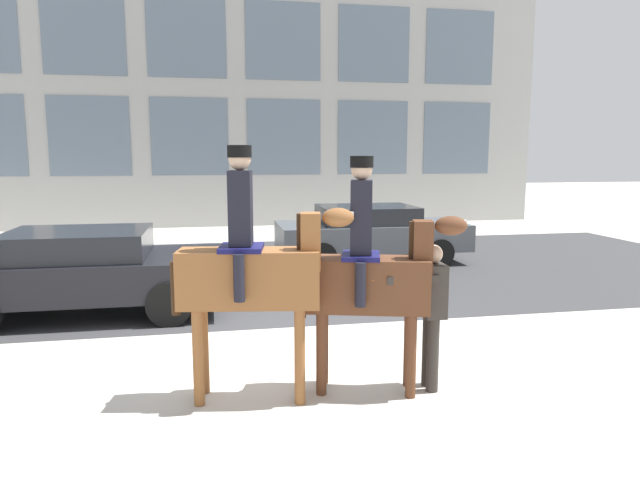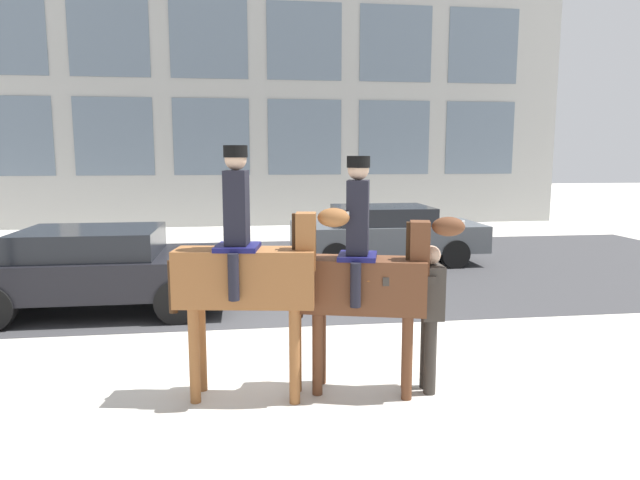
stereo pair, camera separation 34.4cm
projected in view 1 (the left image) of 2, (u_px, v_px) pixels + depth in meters
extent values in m
plane|color=beige|center=(286.00, 339.00, 7.91)|extent=(80.00, 80.00, 0.00)
cube|color=#38383A|center=(258.00, 271.00, 12.52)|extent=(22.29, 8.50, 0.01)
cube|color=slate|center=(90.00, 136.00, 19.00)|extent=(2.62, 0.02, 2.63)
cube|color=slate|center=(190.00, 137.00, 19.60)|extent=(2.62, 0.02, 2.63)
cube|color=slate|center=(284.00, 137.00, 20.21)|extent=(2.62, 0.02, 2.63)
cube|color=slate|center=(373.00, 138.00, 20.81)|extent=(2.62, 0.02, 2.63)
cube|color=slate|center=(457.00, 138.00, 21.42)|extent=(2.62, 0.02, 2.63)
cube|color=slate|center=(83.00, 33.00, 18.51)|extent=(2.62, 0.02, 2.63)
cube|color=slate|center=(187.00, 37.00, 19.11)|extent=(2.62, 0.02, 2.63)
cube|color=slate|center=(283.00, 41.00, 19.72)|extent=(2.62, 0.02, 2.63)
cube|color=slate|center=(374.00, 44.00, 20.33)|extent=(2.62, 0.02, 2.63)
cube|color=slate|center=(460.00, 47.00, 20.93)|extent=(2.62, 0.02, 2.63)
cube|color=brown|center=(249.00, 278.00, 5.79)|extent=(1.47, 0.66, 0.58)
cylinder|color=brown|center=(300.00, 347.00, 6.08)|extent=(0.11, 0.11, 1.00)
cylinder|color=brown|center=(300.00, 357.00, 5.77)|extent=(0.11, 0.11, 1.00)
cylinder|color=brown|center=(203.00, 348.00, 6.05)|extent=(0.11, 0.11, 1.00)
cylinder|color=brown|center=(198.00, 358.00, 5.74)|extent=(0.11, 0.11, 1.00)
cube|color=brown|center=(310.00, 241.00, 5.76)|extent=(0.24, 0.27, 0.58)
cube|color=#382314|center=(299.00, 239.00, 5.75)|extent=(0.05, 0.08, 0.52)
ellipsoid|color=brown|center=(338.00, 217.00, 5.73)|extent=(0.35, 0.25, 0.19)
cube|color=silver|center=(348.00, 215.00, 5.73)|extent=(0.12, 0.07, 0.08)
cylinder|color=#382314|center=(175.00, 288.00, 5.79)|extent=(0.09, 0.09, 0.55)
cube|color=#14144C|center=(241.00, 248.00, 5.74)|extent=(0.50, 0.54, 0.05)
cube|color=black|center=(241.00, 208.00, 5.69)|extent=(0.27, 0.35, 0.75)
sphere|color=#D1A889|center=(240.00, 159.00, 5.61)|extent=(0.22, 0.22, 0.22)
cylinder|color=black|center=(239.00, 151.00, 5.60)|extent=(0.24, 0.24, 0.12)
cylinder|color=black|center=(245.00, 267.00, 6.05)|extent=(0.11, 0.11, 0.47)
cylinder|color=black|center=(239.00, 278.00, 5.52)|extent=(0.11, 0.11, 0.47)
cube|color=#59331E|center=(367.00, 284.00, 6.02)|extent=(1.37, 0.77, 0.57)
cylinder|color=#59331E|center=(409.00, 347.00, 6.24)|extent=(0.11, 0.11, 0.89)
cylinder|color=#59331E|center=(411.00, 356.00, 5.94)|extent=(0.11, 0.11, 0.89)
cylinder|color=#59331E|center=(323.00, 345.00, 6.31)|extent=(0.11, 0.11, 0.89)
cylinder|color=#59331E|center=(321.00, 354.00, 6.01)|extent=(0.11, 0.11, 0.89)
cube|color=#59331E|center=(422.00, 249.00, 5.92)|extent=(0.26, 0.29, 0.60)
cube|color=#382314|center=(411.00, 247.00, 5.92)|extent=(0.06, 0.09, 0.54)
ellipsoid|color=#59331E|center=(451.00, 226.00, 5.86)|extent=(0.37, 0.28, 0.20)
cube|color=silver|center=(461.00, 224.00, 5.85)|extent=(0.13, 0.08, 0.08)
cylinder|color=#382314|center=(302.00, 293.00, 6.09)|extent=(0.09, 0.09, 0.55)
cube|color=#14144C|center=(361.00, 256.00, 5.98)|extent=(0.50, 0.57, 0.05)
cube|color=black|center=(361.00, 217.00, 5.92)|extent=(0.30, 0.37, 0.76)
sphere|color=#D1A889|center=(362.00, 169.00, 5.84)|extent=(0.22, 0.22, 0.22)
cylinder|color=black|center=(362.00, 162.00, 5.83)|extent=(0.24, 0.24, 0.12)
cylinder|color=black|center=(361.00, 274.00, 6.28)|extent=(0.11, 0.11, 0.45)
cylinder|color=black|center=(360.00, 285.00, 5.75)|extent=(0.11, 0.11, 0.45)
cylinder|color=#332D28|center=(433.00, 354.00, 6.10)|extent=(0.13, 0.13, 0.82)
cylinder|color=#332D28|center=(428.00, 349.00, 6.26)|extent=(0.13, 0.13, 0.82)
cube|color=#332D28|center=(432.00, 289.00, 6.07)|extent=(0.24, 0.41, 0.57)
sphere|color=#D1A889|center=(433.00, 254.00, 6.02)|extent=(0.20, 0.20, 0.20)
cube|color=#332D28|center=(412.00, 279.00, 5.84)|extent=(0.55, 0.12, 0.09)
cone|color=orange|center=(379.00, 280.00, 5.79)|extent=(0.18, 0.05, 0.04)
cube|color=black|center=(87.00, 275.00, 9.06)|extent=(4.25, 1.98, 0.59)
cube|color=black|center=(78.00, 244.00, 8.96)|extent=(2.12, 1.74, 0.42)
cylinder|color=black|center=(169.00, 304.00, 8.46)|extent=(0.68, 0.24, 0.68)
cylinder|color=black|center=(176.00, 278.00, 10.23)|extent=(0.68, 0.24, 0.68)
cylinder|color=black|center=(18.00, 284.00, 9.74)|extent=(0.68, 0.24, 0.68)
cube|color=#51565B|center=(371.00, 236.00, 13.52)|extent=(4.39, 1.95, 0.61)
cube|color=black|center=(367.00, 215.00, 13.42)|extent=(2.19, 1.71, 0.40)
cylinder|color=black|center=(439.00, 253.00, 12.95)|extent=(0.65, 0.23, 0.65)
cylinder|color=black|center=(412.00, 241.00, 14.69)|extent=(0.65, 0.23, 0.65)
cylinder|color=black|center=(322.00, 257.00, 12.44)|extent=(0.65, 0.23, 0.65)
cylinder|color=black|center=(308.00, 244.00, 14.18)|extent=(0.65, 0.23, 0.65)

